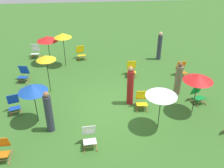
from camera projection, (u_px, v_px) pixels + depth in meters
name	position (u px, v px, depth m)	size (l,w,h in m)	color
ground_plane	(114.00, 107.00, 11.70)	(40.00, 40.00, 0.00)	#386B28
deckchair_0	(81.00, 53.00, 15.94)	(0.67, 0.86, 0.83)	olive
deckchair_1	(131.00, 69.00, 14.09)	(0.55, 0.80, 0.83)	olive
deckchair_3	(24.00, 74.00, 13.60)	(0.59, 0.83, 0.83)	olive
deckchair_4	(2.00, 149.00, 8.94)	(0.52, 0.79, 0.83)	olive
deckchair_5	(198.00, 94.00, 11.91)	(0.66, 0.86, 0.83)	olive
deckchair_6	(89.00, 137.00, 9.48)	(0.54, 0.80, 0.83)	olive
deckchair_7	(35.00, 51.00, 16.14)	(0.55, 0.80, 0.83)	olive
deckchair_8	(14.00, 104.00, 11.24)	(0.69, 0.87, 0.83)	olive
deckchair_9	(142.00, 100.00, 11.50)	(0.53, 0.79, 0.83)	olive
deckchair_10	(181.00, 70.00, 14.03)	(0.51, 0.78, 0.83)	olive
umbrella_0	(63.00, 35.00, 14.36)	(0.98, 0.98, 1.98)	black
umbrella_1	(198.00, 78.00, 10.54)	(1.23, 1.23, 1.86)	black
umbrella_2	(162.00, 93.00, 9.72)	(1.22, 1.22, 1.77)	black
umbrella_3	(46.00, 58.00, 11.91)	(0.91, 0.91, 1.94)	black
umbrella_4	(33.00, 88.00, 10.02)	(1.16, 1.16, 1.78)	black
umbrella_5	(47.00, 38.00, 14.79)	(1.22, 1.22, 1.69)	black
person_0	(159.00, 46.00, 15.62)	(0.35, 0.35, 1.74)	#333847
person_1	(130.00, 86.00, 11.51)	(0.40, 0.40, 1.88)	maroon
person_2	(178.00, 79.00, 12.30)	(0.35, 0.35, 1.67)	#72664C
person_3	(49.00, 113.00, 9.93)	(0.41, 0.41, 1.80)	#333847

